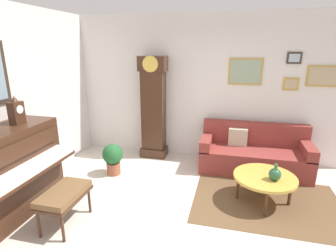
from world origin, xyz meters
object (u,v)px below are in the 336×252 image
Objects in this scene: couch at (253,154)px; coffee_table at (265,178)px; green_jug at (275,174)px; piano at (8,173)px; mantel_clock at (16,111)px; grandfather_clock at (153,111)px; piano_bench at (64,196)px; potted_plant at (113,157)px.

coffee_table is (0.09, -1.10, 0.08)m from couch.
coffee_table is 3.67× the size of green_jug.
piano is 3.79× the size of mantel_clock.
grandfather_clock is 1.07× the size of couch.
piano is 2.06× the size of piano_bench.
piano is at bearing -163.73° from green_jug.
coffee_table is (2.48, 1.14, -0.02)m from piano_bench.
mantel_clock is (-3.31, -0.80, 0.97)m from coffee_table.
coffee_table is (2.04, -1.29, -0.58)m from grandfather_clock.
mantel_clock is at bearing -166.41° from coffee_table.
grandfather_clock is at bearing 61.91° from piano.
grandfather_clock is at bearing 147.35° from green_jug.
piano_bench is at bearing -137.00° from couch.
piano is 0.86m from piano_bench.
piano is 6.00× the size of green_jug.
mantel_clock reaches higher than coffee_table.
green_jug is at bearing 11.65° from mantel_clock.
piano is 2.57× the size of potted_plant.
green_jug is (0.11, -0.09, 0.12)m from coffee_table.
piano is at bearing -145.83° from couch.
couch is at bearing -5.59° from grandfather_clock.
piano_bench is 0.80× the size of coffee_table.
potted_plant is at bearing 53.85° from mantel_clock.
potted_plant is at bearing 59.95° from piano.
green_jug is (2.16, -1.38, -0.46)m from grandfather_clock.
grandfather_clock is at bearing 64.86° from potted_plant.
couch is 1.22m from green_jug.
grandfather_clock reaches higher than piano.
potted_plant is (-0.02, 1.44, -0.08)m from piano_bench.
green_jug is 2.65m from potted_plant.
mantel_clock is at bearing -126.15° from potted_plant.
green_jug is at bearing -8.73° from potted_plant.
coffee_table is (3.32, 1.09, -0.21)m from piano.
potted_plant is at bearing -161.92° from couch.
piano reaches higher than couch.
coffee_table is at bearing -6.99° from potted_plant.
piano_bench is at bearing -100.26° from grandfather_clock.
couch is at bearing 30.46° from mantel_clock.
piano_bench is 2.73m from coffee_table.
couch is 5.00× the size of mantel_clock.
green_jug reaches higher than coffee_table.
coffee_table is at bearing 139.85° from green_jug.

